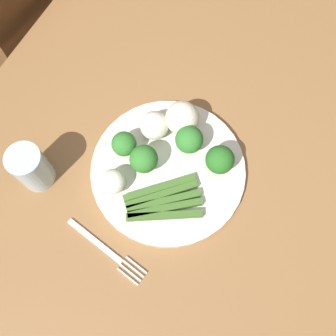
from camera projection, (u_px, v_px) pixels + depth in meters
ground_plane at (189, 233)px, 1.41m from camera, size 6.00×6.00×0.02m
dining_table at (204, 176)px, 0.81m from camera, size 1.45×0.93×0.72m
chair at (45, 27)px, 1.10m from camera, size 0.45×0.45×0.87m
plate at (168, 170)px, 0.71m from camera, size 0.28×0.28×0.01m
asparagus_bundle at (163, 202)px, 0.68m from camera, size 0.13×0.14×0.01m
broccoli_near_center at (188, 142)px, 0.69m from camera, size 0.05×0.05×0.06m
broccoli_back at (124, 144)px, 0.69m from camera, size 0.04×0.04×0.05m
broccoli_back_right at (220, 160)px, 0.67m from camera, size 0.05×0.05×0.06m
broccoli_front at (144, 159)px, 0.67m from camera, size 0.05×0.05×0.06m
cauliflower_edge at (182, 118)px, 0.71m from camera, size 0.06×0.06×0.06m
cauliflower_outer_edge at (114, 181)px, 0.67m from camera, size 0.04×0.04×0.04m
cauliflower_right at (154, 126)px, 0.71m from camera, size 0.05×0.05×0.05m
fork at (106, 250)px, 0.67m from camera, size 0.05×0.17×0.00m
water_glass at (31, 168)px, 0.67m from camera, size 0.06×0.06×0.09m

